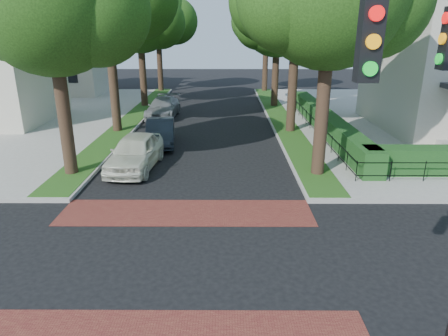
{
  "coord_description": "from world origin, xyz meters",
  "views": [
    {
      "loc": [
        1.42,
        -9.8,
        6.18
      ],
      "look_at": [
        1.35,
        3.47,
        1.6
      ],
      "focal_mm": 32.0,
      "sensor_mm": 36.0,
      "label": 1
    }
  ],
  "objects": [
    {
      "name": "grass_strip_ne",
      "position": [
        5.4,
        19.1,
        0.16
      ],
      "size": [
        1.6,
        29.8,
        0.02
      ],
      "primitive_type": "cube",
      "color": "#264A15",
      "rests_on": "sidewalk_ne"
    },
    {
      "name": "crosswalk_far",
      "position": [
        0.0,
        3.2,
        0.01
      ],
      "size": [
        9.0,
        2.2,
        0.01
      ],
      "primitive_type": "cube",
      "color": "maroon",
      "rests_on": "ground"
    },
    {
      "name": "ground",
      "position": [
        0.0,
        0.0,
        0.0
      ],
      "size": [
        120.0,
        120.0,
        0.0
      ],
      "primitive_type": "plane",
      "color": "black",
      "rests_on": "ground"
    },
    {
      "name": "tree_left_back",
      "position": [
        -5.4,
        33.24,
        7.41
      ],
      "size": [
        7.75,
        6.66,
        10.44
      ],
      "color": "black",
      "rests_on": "sidewalk_nw"
    },
    {
      "name": "tree_left_far",
      "position": [
        -5.4,
        24.22,
        7.12
      ],
      "size": [
        7.0,
        6.02,
        9.86
      ],
      "color": "black",
      "rests_on": "sidewalk_nw"
    },
    {
      "name": "parked_car_front",
      "position": [
        -2.82,
        8.02,
        0.82
      ],
      "size": [
        2.28,
        4.92,
        1.63
      ],
      "primitive_type": "imported",
      "rotation": [
        0.0,
        0.0,
        -0.07
      ],
      "color": "silver",
      "rests_on": "ground"
    },
    {
      "name": "tree_left_near",
      "position": [
        -5.4,
        7.23,
        7.27
      ],
      "size": [
        7.5,
        6.45,
        10.2
      ],
      "color": "black",
      "rests_on": "sidewalk_nw"
    },
    {
      "name": "hedge_main_road",
      "position": [
        7.7,
        15.0,
        0.75
      ],
      "size": [
        1.0,
        18.0,
        1.2
      ],
      "primitive_type": "cube",
      "color": "#153D17",
      "rests_on": "sidewalk_ne"
    },
    {
      "name": "tree_right_back",
      "position": [
        5.6,
        33.23,
        7.27
      ],
      "size": [
        7.5,
        6.45,
        10.2
      ],
      "color": "black",
      "rests_on": "sidewalk_ne"
    },
    {
      "name": "parked_car_rear",
      "position": [
        -3.29,
        19.89,
        0.73
      ],
      "size": [
        2.31,
        5.14,
        1.46
      ],
      "primitive_type": "imported",
      "rotation": [
        0.0,
        0.0,
        -0.05
      ],
      "color": "gray",
      "rests_on": "ground"
    },
    {
      "name": "grass_strip_nw",
      "position": [
        -5.4,
        19.1,
        0.16
      ],
      "size": [
        1.6,
        29.8,
        0.02
      ],
      "primitive_type": "cube",
      "color": "#264A15",
      "rests_on": "sidewalk_nw"
    },
    {
      "name": "fence_main_road",
      "position": [
        6.9,
        15.0,
        0.6
      ],
      "size": [
        0.06,
        18.0,
        0.9
      ],
      "primitive_type": null,
      "color": "black",
      "rests_on": "sidewalk_ne"
    },
    {
      "name": "parked_car_middle",
      "position": [
        -2.3,
        12.21,
        0.72
      ],
      "size": [
        2.03,
        4.52,
        1.44
      ],
      "primitive_type": "imported",
      "rotation": [
        0.0,
        0.0,
        0.12
      ],
      "color": "#1C232A",
      "rests_on": "ground"
    },
    {
      "name": "house_left_far",
      "position": [
        -15.49,
        31.99,
        5.04
      ],
      "size": [
        10.0,
        9.0,
        10.14
      ],
      "color": "beige",
      "rests_on": "sidewalk_nw"
    },
    {
      "name": "tree_right_far",
      "position": [
        5.6,
        24.22,
        6.91
      ],
      "size": [
        7.25,
        6.23,
        9.74
      ],
      "color": "black",
      "rests_on": "sidewalk_ne"
    }
  ]
}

